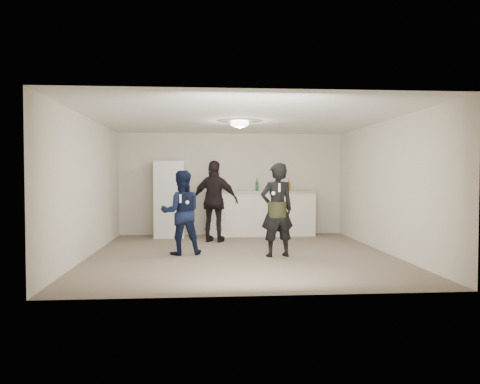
{
  "coord_description": "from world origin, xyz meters",
  "views": [
    {
      "loc": [
        -0.68,
        -8.58,
        1.46
      ],
      "look_at": [
        0.0,
        0.2,
        1.15
      ],
      "focal_mm": 35.0,
      "sensor_mm": 36.0,
      "label": 1
    }
  ],
  "objects": [
    {
      "name": "fridge",
      "position": [
        -1.49,
        2.6,
        0.9
      ],
      "size": [
        0.7,
        0.7,
        1.8
      ],
      "primitive_type": "cube",
      "color": "white",
      "rests_on": "floor"
    },
    {
      "name": "spectator",
      "position": [
        -0.44,
        1.67,
        0.9
      ],
      "size": [
        1.14,
        0.76,
        1.8
      ],
      "primitive_type": "imported",
      "rotation": [
        0.0,
        0.0,
        2.8
      ],
      "color": "black",
      "rests_on": "floor"
    },
    {
      "name": "wall_front",
      "position": [
        0.0,
        -3.0,
        1.25
      ],
      "size": [
        6.0,
        0.0,
        6.0
      ],
      "primitive_type": "plane",
      "rotation": [
        -1.57,
        0.0,
        0.0
      ],
      "color": "beige",
      "rests_on": "floor"
    },
    {
      "name": "bottle_cluster",
      "position": [
        0.73,
        2.78,
        1.2
      ],
      "size": [
        1.66,
        0.14,
        0.24
      ],
      "color": "#995D16",
      "rests_on": "counter_top"
    },
    {
      "name": "nunchuk_man",
      "position": [
        -0.98,
        -0.16,
        0.98
      ],
      "size": [
        0.07,
        0.07,
        0.07
      ],
      "primitive_type": "sphere",
      "color": "white",
      "rests_on": "man"
    },
    {
      "name": "wall_right",
      "position": [
        2.75,
        0.0,
        1.25
      ],
      "size": [
        0.0,
        6.0,
        6.0
      ],
      "primitive_type": "plane",
      "rotation": [
        1.57,
        0.0,
        -1.57
      ],
      "color": "beige",
      "rests_on": "floor"
    },
    {
      "name": "counter_top",
      "position": [
        0.68,
        2.67,
        1.07
      ],
      "size": [
        2.68,
        0.64,
        0.04
      ],
      "primitive_type": "cube",
      "color": "#BAB390",
      "rests_on": "counter"
    },
    {
      "name": "wall_back",
      "position": [
        0.0,
        3.0,
        1.25
      ],
      "size": [
        6.0,
        0.0,
        6.0
      ],
      "primitive_type": "plane",
      "rotation": [
        1.57,
        0.0,
        0.0
      ],
      "color": "beige",
      "rests_on": "floor"
    },
    {
      "name": "fridge_handle",
      "position": [
        -1.21,
        2.23,
        1.3
      ],
      "size": [
        0.02,
        0.02,
        0.6
      ],
      "primitive_type": "cylinder",
      "color": "silver",
      "rests_on": "fridge"
    },
    {
      "name": "woman",
      "position": [
        0.63,
        -0.28,
        0.84
      ],
      "size": [
        0.69,
        0.53,
        1.69
      ],
      "primitive_type": "imported",
      "rotation": [
        0.0,
        0.0,
        3.36
      ],
      "color": "black",
      "rests_on": "floor"
    },
    {
      "name": "floor",
      "position": [
        0.0,
        0.0,
        0.0
      ],
      "size": [
        6.0,
        6.0,
        0.0
      ],
      "primitive_type": "plane",
      "color": "#6B5B4C",
      "rests_on": "ground"
    },
    {
      "name": "ceiling_dome",
      "position": [
        0.0,
        0.3,
        2.45
      ],
      "size": [
        0.36,
        0.36,
        0.16
      ],
      "primitive_type": "ellipsoid",
      "color": "white",
      "rests_on": "ceiling"
    },
    {
      "name": "wall_left",
      "position": [
        -2.75,
        0.0,
        1.25
      ],
      "size": [
        0.0,
        6.0,
        6.0
      ],
      "primitive_type": "plane",
      "rotation": [
        1.57,
        0.0,
        1.57
      ],
      "color": "beige",
      "rests_on": "floor"
    },
    {
      "name": "remote_woman",
      "position": [
        0.63,
        -0.53,
        1.25
      ],
      "size": [
        0.04,
        0.04,
        0.15
      ],
      "primitive_type": "cube",
      "color": "white",
      "rests_on": "woman"
    },
    {
      "name": "nunchuk_woman",
      "position": [
        0.53,
        -0.5,
        1.15
      ],
      "size": [
        0.07,
        0.07,
        0.07
      ],
      "primitive_type": "sphere",
      "color": "white",
      "rests_on": "woman"
    },
    {
      "name": "counter",
      "position": [
        0.68,
        2.67,
        0.53
      ],
      "size": [
        2.6,
        0.56,
        1.05
      ],
      "primitive_type": "cube",
      "color": "white",
      "rests_on": "floor"
    },
    {
      "name": "man",
      "position": [
        -1.1,
        0.09,
        0.78
      ],
      "size": [
        0.84,
        0.7,
        1.55
      ],
      "primitive_type": "imported",
      "rotation": [
        0.0,
        0.0,
        3.3
      ],
      "color": "#0F1A3F",
      "rests_on": "floor"
    },
    {
      "name": "camo_shorts",
      "position": [
        0.63,
        -0.28,
        0.85
      ],
      "size": [
        0.34,
        0.34,
        0.28
      ],
      "primitive_type": "cylinder",
      "color": "#313719",
      "rests_on": "woman"
    },
    {
      "name": "shaker",
      "position": [
        -0.3,
        2.76,
        1.18
      ],
      "size": [
        0.08,
        0.08,
        0.17
      ],
      "primitive_type": "cylinder",
      "color": "silver",
      "rests_on": "counter_top"
    },
    {
      "name": "ceiling",
      "position": [
        0.0,
        0.0,
        2.5
      ],
      "size": [
        6.0,
        6.0,
        0.0
      ],
      "primitive_type": "plane",
      "rotation": [
        3.14,
        0.0,
        0.0
      ],
      "color": "silver",
      "rests_on": "wall_back"
    },
    {
      "name": "remote_man",
      "position": [
        -1.1,
        -0.19,
        1.05
      ],
      "size": [
        0.04,
        0.04,
        0.15
      ],
      "primitive_type": "cube",
      "color": "white",
      "rests_on": "man"
    }
  ]
}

